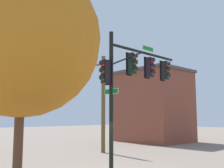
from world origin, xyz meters
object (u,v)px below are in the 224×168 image
object	(u,v)px
signal_pole_assembly	(134,75)
utility_pole	(103,102)
tree_far	(23,39)
brick_building	(154,106)

from	to	relation	value
signal_pole_assembly	utility_pole	distance (m)	7.63
tree_far	signal_pole_assembly	bearing A→B (deg)	13.57
signal_pole_assembly	brick_building	size ratio (longest dim) A/B	0.86
utility_pole	tree_far	distance (m)	13.28
utility_pole	tree_far	xyz separation A→B (m)	(-10.30, -8.30, 1.19)
tree_far	brick_building	world-z (taller)	brick_building
signal_pole_assembly	utility_pole	bearing A→B (deg)	61.85
signal_pole_assembly	brick_building	distance (m)	16.87
signal_pole_assembly	utility_pole	size ratio (longest dim) A/B	0.90
utility_pole	brick_building	bearing A→B (deg)	17.03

